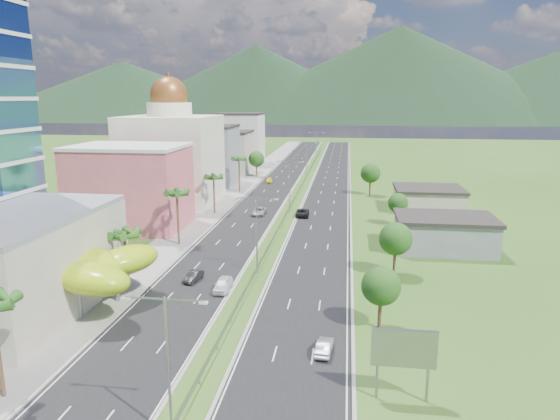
% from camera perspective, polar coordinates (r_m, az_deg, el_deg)
% --- Properties ---
extents(ground, '(500.00, 500.00, 0.00)m').
position_cam_1_polar(ground, '(61.64, -4.29, -10.38)').
color(ground, '#2D5119').
rests_on(ground, ground).
extents(road_left, '(11.00, 260.00, 0.04)m').
position_cam_1_polar(road_left, '(148.67, 0.01, 3.44)').
color(road_left, black).
rests_on(road_left, ground).
extents(road_right, '(11.00, 260.00, 0.04)m').
position_cam_1_polar(road_right, '(147.45, 5.80, 3.30)').
color(road_right, black).
rests_on(road_right, ground).
extents(sidewalk_left, '(7.00, 260.00, 0.12)m').
position_cam_1_polar(sidewalk_left, '(150.21, -3.59, 3.53)').
color(sidewalk_left, gray).
rests_on(sidewalk_left, ground).
extents(median_guardrail, '(0.10, 216.06, 0.76)m').
position_cam_1_polar(median_guardrail, '(130.10, 2.23, 2.35)').
color(median_guardrail, gray).
rests_on(median_guardrail, ground).
extents(streetlight_median_a, '(6.04, 0.25, 11.00)m').
position_cam_1_polar(streetlight_median_a, '(37.06, -12.73, -15.69)').
color(streetlight_median_a, gray).
rests_on(streetlight_median_a, ground).
extents(streetlight_median_b, '(6.04, 0.25, 11.00)m').
position_cam_1_polar(streetlight_median_b, '(68.74, -2.67, -1.94)').
color(streetlight_median_b, gray).
rests_on(streetlight_median_b, ground).
extents(streetlight_median_c, '(6.04, 0.25, 11.00)m').
position_cam_1_polar(streetlight_median_c, '(107.50, 1.13, 3.45)').
color(streetlight_median_c, gray).
rests_on(streetlight_median_c, ground).
extents(streetlight_median_d, '(6.04, 0.25, 11.00)m').
position_cam_1_polar(streetlight_median_d, '(151.87, 3.08, 6.18)').
color(streetlight_median_d, gray).
rests_on(streetlight_median_d, ground).
extents(streetlight_median_e, '(6.04, 0.25, 11.00)m').
position_cam_1_polar(streetlight_median_e, '(196.53, 4.15, 7.68)').
color(streetlight_median_e, gray).
rests_on(streetlight_median_e, ground).
extents(lime_canopy, '(18.00, 15.00, 7.40)m').
position_cam_1_polar(lime_canopy, '(63.52, -23.19, -5.90)').
color(lime_canopy, '#99B912').
rests_on(lime_canopy, ground).
extents(pink_shophouse, '(20.00, 15.00, 15.00)m').
position_cam_1_polar(pink_shophouse, '(97.55, -16.71, 2.39)').
color(pink_shophouse, '#CD5467').
rests_on(pink_shophouse, ground).
extents(domed_building, '(20.00, 20.00, 28.70)m').
position_cam_1_polar(domed_building, '(118.11, -12.27, 6.26)').
color(domed_building, beige).
rests_on(domed_building, ground).
extents(midrise_grey, '(16.00, 15.00, 16.00)m').
position_cam_1_polar(midrise_grey, '(141.82, -8.42, 6.10)').
color(midrise_grey, slate).
rests_on(midrise_grey, ground).
extents(midrise_beige, '(16.00, 15.00, 13.00)m').
position_cam_1_polar(midrise_beige, '(163.11, -6.27, 6.50)').
color(midrise_beige, '#A59788').
rests_on(midrise_beige, ground).
extents(midrise_white, '(16.00, 15.00, 18.00)m').
position_cam_1_polar(midrise_white, '(185.18, -4.58, 8.05)').
color(midrise_white, silver).
rests_on(midrise_white, ground).
extents(billboard, '(5.20, 0.35, 6.20)m').
position_cam_1_polar(billboard, '(42.60, 13.97, -15.32)').
color(billboard, gray).
rests_on(billboard, ground).
extents(shed_near, '(15.00, 10.00, 5.00)m').
position_cam_1_polar(shed_near, '(84.79, 18.27, -2.70)').
color(shed_near, slate).
rests_on(shed_near, ground).
extents(shed_far, '(14.00, 12.00, 4.40)m').
position_cam_1_polar(shed_far, '(113.99, 16.58, 1.13)').
color(shed_far, '#A59788').
rests_on(shed_far, ground).
extents(palm_tree_b, '(3.60, 3.60, 8.10)m').
position_cam_1_polar(palm_tree_b, '(65.91, -17.35, -2.89)').
color(palm_tree_b, '#47301C').
rests_on(palm_tree_b, ground).
extents(palm_tree_c, '(3.60, 3.60, 9.60)m').
position_cam_1_polar(palm_tree_c, '(83.62, -11.71, 1.70)').
color(palm_tree_c, '#47301C').
rests_on(palm_tree_c, ground).
extents(palm_tree_d, '(3.60, 3.60, 8.60)m').
position_cam_1_polar(palm_tree_d, '(105.41, -7.59, 3.59)').
color(palm_tree_d, '#47301C').
rests_on(palm_tree_d, ground).
extents(palm_tree_e, '(3.60, 3.60, 9.40)m').
position_cam_1_polar(palm_tree_e, '(129.35, -4.71, 5.70)').
color(palm_tree_e, '#47301C').
rests_on(palm_tree_e, ground).
extents(leafy_tree_lfar, '(4.90, 4.90, 8.05)m').
position_cam_1_polar(leafy_tree_lfar, '(154.01, -2.71, 5.84)').
color(leafy_tree_lfar, '#47301C').
rests_on(leafy_tree_lfar, ground).
extents(leafy_tree_ra, '(4.20, 4.20, 6.90)m').
position_cam_1_polar(leafy_tree_ra, '(54.16, 11.48, -8.52)').
color(leafy_tree_ra, '#47301C').
rests_on(leafy_tree_ra, ground).
extents(leafy_tree_rb, '(4.55, 4.55, 7.47)m').
position_cam_1_polar(leafy_tree_rb, '(70.37, 13.08, -3.24)').
color(leafy_tree_rb, '#47301C').
rests_on(leafy_tree_rb, ground).
extents(leafy_tree_rc, '(3.85, 3.85, 6.33)m').
position_cam_1_polar(leafy_tree_rc, '(97.94, 13.34, 0.76)').
color(leafy_tree_rc, '#47301C').
rests_on(leafy_tree_rc, ground).
extents(leafy_tree_rd, '(4.90, 4.90, 8.05)m').
position_cam_1_polar(leafy_tree_rd, '(126.90, 10.30, 4.15)').
color(leafy_tree_rd, '#47301C').
rests_on(leafy_tree_rd, ground).
extents(mountain_ridge, '(860.00, 140.00, 90.00)m').
position_cam_1_polar(mountain_ridge, '(508.23, 13.26, 9.75)').
color(mountain_ridge, black).
rests_on(mountain_ridge, ground).
extents(car_white_near_left, '(1.98, 4.77, 1.62)m').
position_cam_1_polar(car_white_near_left, '(64.74, -6.55, -8.45)').
color(car_white_near_left, white).
rests_on(car_white_near_left, road_left).
extents(car_dark_left, '(1.93, 4.13, 1.31)m').
position_cam_1_polar(car_dark_left, '(68.59, -9.87, -7.46)').
color(car_dark_left, black).
rests_on(car_dark_left, road_left).
extents(car_silver_mid_left, '(2.49, 5.39, 1.50)m').
position_cam_1_polar(car_silver_mid_left, '(104.68, -2.41, -0.14)').
color(car_silver_mid_left, '#A9ADB1').
rests_on(car_silver_mid_left, road_left).
extents(car_yellow_far_left, '(2.35, 4.69, 1.31)m').
position_cam_1_polar(car_yellow_far_left, '(143.70, -1.24, 3.38)').
color(car_yellow_far_left, gold).
rests_on(car_yellow_far_left, road_left).
extents(car_silver_right, '(1.72, 4.07, 1.31)m').
position_cam_1_polar(car_silver_right, '(50.10, 5.08, -15.27)').
color(car_silver_right, '#ADAFB5').
rests_on(car_silver_right, road_right).
extents(car_dark_far_right, '(2.79, 5.75, 1.58)m').
position_cam_1_polar(car_dark_far_right, '(103.60, 2.57, -0.26)').
color(car_dark_far_right, black).
rests_on(car_dark_far_right, road_right).
extents(motorcycle, '(0.63, 1.97, 1.25)m').
position_cam_1_polar(motorcycle, '(65.64, -14.83, -8.68)').
color(motorcycle, black).
rests_on(motorcycle, road_left).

